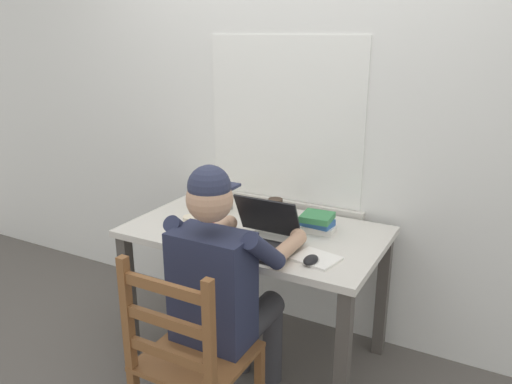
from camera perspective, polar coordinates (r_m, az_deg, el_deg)
The scene contains 14 objects.
ground_plane at distance 2.97m, azimuth -0.03°, elevation -17.79°, with size 8.00×8.00×0.00m, color #56514C.
back_wall at distance 2.87m, azimuth 4.40°, elevation 9.09°, with size 6.00×0.08×2.60m.
desk at distance 2.65m, azimuth -0.03°, elevation -6.28°, with size 1.31×0.77×0.75m.
seated_person at distance 2.23m, azimuth -3.53°, elevation -10.23°, with size 0.50×0.60×1.23m.
wooden_chair at distance 2.16m, azimuth -7.53°, elevation -18.55°, with size 0.42×0.42×0.93m.
laptop at distance 2.39m, azimuth 0.27°, elevation -4.97°, with size 0.33×0.33×0.22m.
computer_mouse at distance 2.24m, azimuth 6.28°, elevation -7.73°, with size 0.06×0.10×0.03m, color black.
coffee_mug_white at distance 2.53m, azimuth -7.38°, elevation -3.83°, with size 0.12×0.08×0.10m.
coffee_mug_dark at distance 2.79m, azimuth 2.27°, elevation -1.70°, with size 0.12×0.08×0.09m.
book_stack_main at distance 2.88m, azimuth -4.83°, elevation -1.13°, with size 0.18×0.16×0.09m.
book_stack_side at distance 2.57m, azimuth 7.04°, elevation -3.45°, with size 0.18×0.16×0.10m.
paper_pile_near_laptop at distance 2.49m, azimuth 2.11°, elevation -5.26°, with size 0.26×0.20×0.01m, color silver.
paper_pile_back_corner at distance 2.28m, azimuth 6.91°, elevation -7.55°, with size 0.19×0.16×0.01m, color white.
landscape_photo_print at distance 2.71m, azimuth -6.11°, elevation -3.47°, with size 0.13×0.09×0.00m, color #C63D33.
Camera 1 is at (1.15, -2.13, 1.72)m, focal length 35.02 mm.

